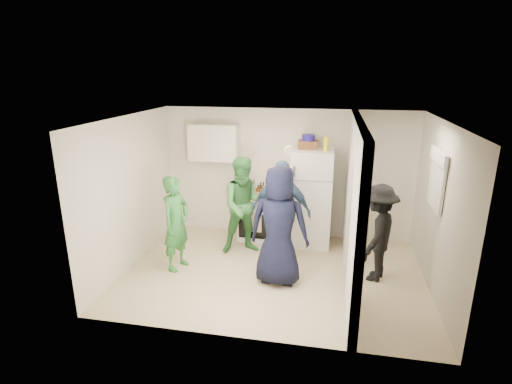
% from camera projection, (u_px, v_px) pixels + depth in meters
% --- Properties ---
extents(floor, '(4.80, 4.80, 0.00)m').
position_uv_depth(floor, '(273.00, 273.00, 6.53)').
color(floor, beige).
rests_on(floor, ground).
extents(wall_back, '(4.80, 0.00, 4.80)m').
position_uv_depth(wall_back, '(287.00, 174.00, 7.75)').
color(wall_back, silver).
rests_on(wall_back, floor).
extents(wall_front, '(4.80, 0.00, 4.80)m').
position_uv_depth(wall_front, '(252.00, 247.00, 4.56)').
color(wall_front, silver).
rests_on(wall_front, floor).
extents(wall_left, '(0.00, 3.40, 3.40)m').
position_uv_depth(wall_left, '(130.00, 192.00, 6.59)').
color(wall_left, silver).
rests_on(wall_left, floor).
extents(wall_right, '(0.00, 3.40, 3.40)m').
position_uv_depth(wall_right, '(439.00, 211.00, 5.72)').
color(wall_right, silver).
rests_on(wall_right, floor).
extents(ceiling, '(4.80, 4.80, 0.00)m').
position_uv_depth(ceiling, '(275.00, 119.00, 5.79)').
color(ceiling, white).
rests_on(ceiling, wall_back).
extents(partition_pier_back, '(0.12, 1.20, 2.50)m').
position_uv_depth(partition_pier_back, '(351.00, 185.00, 6.97)').
color(partition_pier_back, silver).
rests_on(partition_pier_back, floor).
extents(partition_pier_front, '(0.12, 1.20, 2.50)m').
position_uv_depth(partition_pier_front, '(357.00, 234.00, 4.91)').
color(partition_pier_front, silver).
rests_on(partition_pier_front, floor).
extents(partition_header, '(0.12, 1.00, 0.40)m').
position_uv_depth(partition_header, '(359.00, 135.00, 5.63)').
color(partition_header, silver).
rests_on(partition_header, partition_pier_back).
extents(stove, '(0.70, 0.59, 0.84)m').
position_uv_depth(stove, '(257.00, 218.00, 7.78)').
color(stove, white).
rests_on(stove, floor).
extents(upper_cabinet, '(0.95, 0.34, 0.70)m').
position_uv_depth(upper_cabinet, '(214.00, 142.00, 7.66)').
color(upper_cabinet, silver).
rests_on(upper_cabinet, wall_back).
extents(fridge, '(0.75, 0.73, 1.82)m').
position_uv_depth(fridge, '(311.00, 198.00, 7.42)').
color(fridge, white).
rests_on(fridge, floor).
extents(wicker_basket, '(0.35, 0.25, 0.15)m').
position_uv_depth(wicker_basket, '(308.00, 145.00, 7.20)').
color(wicker_basket, brown).
rests_on(wicker_basket, fridge).
extents(blue_bowl, '(0.24, 0.24, 0.11)m').
position_uv_depth(blue_bowl, '(308.00, 138.00, 7.16)').
color(blue_bowl, navy).
rests_on(blue_bowl, wicker_basket).
extents(yellow_cup_stack_top, '(0.09, 0.09, 0.25)m').
position_uv_depth(yellow_cup_stack_top, '(326.00, 144.00, 6.99)').
color(yellow_cup_stack_top, '#FEFF15').
rests_on(yellow_cup_stack_top, fridge).
extents(wall_clock, '(0.22, 0.02, 0.22)m').
position_uv_depth(wall_clock, '(290.00, 151.00, 7.59)').
color(wall_clock, white).
rests_on(wall_clock, wall_back).
extents(spice_shelf, '(0.35, 0.08, 0.03)m').
position_uv_depth(spice_shelf, '(287.00, 169.00, 7.68)').
color(spice_shelf, olive).
rests_on(spice_shelf, wall_back).
extents(nook_window, '(0.03, 0.70, 0.80)m').
position_uv_depth(nook_window, '(438.00, 180.00, 5.80)').
color(nook_window, black).
rests_on(nook_window, wall_right).
extents(nook_window_frame, '(0.04, 0.76, 0.86)m').
position_uv_depth(nook_window_frame, '(437.00, 180.00, 5.80)').
color(nook_window_frame, white).
rests_on(nook_window_frame, wall_right).
extents(nook_valance, '(0.04, 0.82, 0.18)m').
position_uv_depth(nook_valance, '(439.00, 157.00, 5.70)').
color(nook_valance, white).
rests_on(nook_valance, wall_right).
extents(yellow_cup_stack_stove, '(0.09, 0.09, 0.25)m').
position_uv_depth(yellow_cup_stack_stove, '(249.00, 194.00, 7.44)').
color(yellow_cup_stack_stove, yellow).
rests_on(yellow_cup_stack_stove, stove).
extents(red_cup, '(0.09, 0.09, 0.12)m').
position_uv_depth(red_cup, '(267.00, 198.00, 7.42)').
color(red_cup, red).
rests_on(red_cup, stove).
extents(person_green_left, '(0.52, 0.66, 1.58)m').
position_uv_depth(person_green_left, '(176.00, 223.00, 6.50)').
color(person_green_left, '#327D3B').
rests_on(person_green_left, floor).
extents(person_green_center, '(1.03, 0.93, 1.76)m').
position_uv_depth(person_green_center, '(245.00, 206.00, 7.07)').
color(person_green_center, '#3D863B').
rests_on(person_green_center, floor).
extents(person_denim, '(1.09, 0.58, 1.77)m').
position_uv_depth(person_denim, '(281.00, 211.00, 6.77)').
color(person_denim, '#3B5B81').
rests_on(person_denim, floor).
extents(person_navy, '(0.95, 0.66, 1.87)m').
position_uv_depth(person_navy, '(279.00, 226.00, 6.01)').
color(person_navy, black).
rests_on(person_navy, floor).
extents(person_nook, '(0.90, 1.14, 1.55)m').
position_uv_depth(person_nook, '(377.00, 233.00, 6.16)').
color(person_nook, black).
rests_on(person_nook, floor).
extents(bottle_a, '(0.06, 0.06, 0.28)m').
position_uv_depth(bottle_a, '(244.00, 188.00, 7.77)').
color(bottle_a, olive).
rests_on(bottle_a, stove).
extents(bottle_b, '(0.06, 0.06, 0.24)m').
position_uv_depth(bottle_b, '(248.00, 192.00, 7.58)').
color(bottle_b, '#184820').
rests_on(bottle_b, stove).
extents(bottle_c, '(0.06, 0.06, 0.30)m').
position_uv_depth(bottle_c, '(254.00, 188.00, 7.77)').
color(bottle_c, silver).
rests_on(bottle_c, stove).
extents(bottle_d, '(0.08, 0.08, 0.27)m').
position_uv_depth(bottle_d, '(258.00, 192.00, 7.55)').
color(bottle_d, '#562C0F').
rests_on(bottle_d, stove).
extents(bottle_e, '(0.08, 0.08, 0.25)m').
position_uv_depth(bottle_e, '(263.00, 189.00, 7.78)').
color(bottle_e, '#95A0A5').
rests_on(bottle_e, stove).
extents(bottle_f, '(0.07, 0.07, 0.30)m').
position_uv_depth(bottle_f, '(267.00, 190.00, 7.61)').
color(bottle_f, black).
rests_on(bottle_f, stove).
extents(bottle_g, '(0.06, 0.06, 0.25)m').
position_uv_depth(bottle_g, '(272.00, 190.00, 7.71)').
color(bottle_g, olive).
rests_on(bottle_g, stove).
extents(bottle_h, '(0.06, 0.06, 0.33)m').
position_uv_depth(bottle_h, '(240.00, 190.00, 7.54)').
color(bottle_h, silver).
rests_on(bottle_h, stove).
extents(bottle_i, '(0.07, 0.07, 0.28)m').
position_uv_depth(bottle_i, '(261.00, 189.00, 7.70)').
color(bottle_i, '#56240E').
rests_on(bottle_i, stove).
extents(bottle_j, '(0.06, 0.06, 0.29)m').
position_uv_depth(bottle_j, '(272.00, 193.00, 7.46)').
color(bottle_j, '#236727').
rests_on(bottle_j, stove).
extents(bottle_k, '(0.07, 0.07, 0.32)m').
position_uv_depth(bottle_k, '(247.00, 189.00, 7.67)').
color(bottle_k, '#9A5723').
rests_on(bottle_k, stove).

